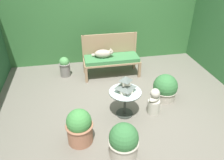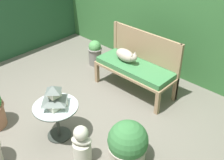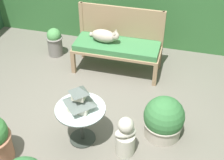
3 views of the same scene
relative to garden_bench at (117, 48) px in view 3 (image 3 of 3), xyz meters
The scene contains 9 objects.
ground 1.20m from the garden_bench, 91.96° to the right, with size 30.00×30.00×0.00m, color #666056.
garden_bench is the anchor object (origin of this frame).
bench_backrest 0.37m from the garden_bench, 90.00° to the left, with size 1.34×0.06×0.98m.
cat 0.26m from the garden_bench, behind, with size 0.50×0.26×0.23m.
patio_table 1.54m from the garden_bench, 91.67° to the right, with size 0.59×0.59×0.51m.
pagoda_birdhouse 1.56m from the garden_bench, 91.67° to the right, with size 0.31×0.31×0.31m.
garden_bust 1.68m from the garden_bench, 72.55° to the right, with size 0.29×0.26×0.53m.
potted_plant_path_edge 1.50m from the garden_bench, 53.49° to the right, with size 0.50×0.50×0.55m.
potted_plant_patio_mid 1.15m from the garden_bench, behind, with size 0.28×0.28×0.49m.
Camera 3 is at (1.02, -2.85, 2.91)m, focal length 50.00 mm.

